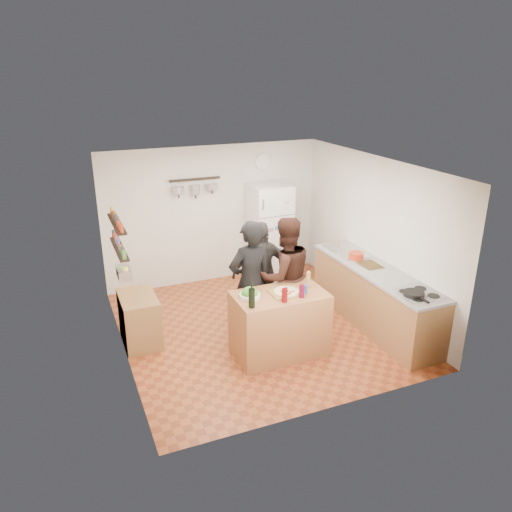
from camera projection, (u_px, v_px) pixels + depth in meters
name	position (u px, v px, depth m)	size (l,w,h in m)	color
room_shell	(249.00, 244.00, 7.57)	(4.20, 4.20, 4.20)	brown
prep_island	(280.00, 324.00, 6.85)	(1.25, 0.72, 0.91)	#A2623B
pizza_board	(286.00, 293.00, 6.70)	(0.42, 0.34, 0.02)	olive
pizza	(286.00, 292.00, 6.69)	(0.34, 0.34, 0.02)	beige
salad_bowl	(250.00, 296.00, 6.58)	(0.27, 0.27, 0.05)	silver
wine_bottle	(252.00, 298.00, 6.28)	(0.08, 0.08, 0.25)	black
wine_glass_near	(285.00, 295.00, 6.43)	(0.08, 0.08, 0.19)	#5A070B
wine_glass_far	(302.00, 291.00, 6.57)	(0.07, 0.07, 0.18)	#52071B
pepper_mill	(308.00, 281.00, 6.86)	(0.06, 0.06, 0.19)	olive
salt_canister	(304.00, 289.00, 6.67)	(0.08, 0.08, 0.13)	navy
person_left	(250.00, 283.00, 7.03)	(0.67, 0.44, 1.83)	black
person_center	(285.00, 276.00, 7.28)	(0.87, 0.68, 1.80)	black
person_back	(262.00, 272.00, 7.68)	(0.94, 0.39, 1.61)	#2B2926
counter_run	(374.00, 297.00, 7.66)	(0.63, 2.63, 0.90)	#9E7042
stove_top	(419.00, 295.00, 6.67)	(0.60, 0.62, 0.02)	white
skillet	(414.00, 294.00, 6.61)	(0.28, 0.28, 0.05)	black
sink	(346.00, 251.00, 8.22)	(0.50, 0.80, 0.03)	silver
cutting_board	(370.00, 266.00, 7.65)	(0.30, 0.40, 0.02)	olive
red_bowl	(356.00, 256.00, 7.88)	(0.24, 0.24, 0.10)	red
fridge	(269.00, 232.00, 9.21)	(0.70, 0.68, 1.80)	white
wall_clock	(262.00, 162.00, 9.05)	(0.30, 0.30, 0.03)	silver
spice_shelf_lower	(119.00, 249.00, 6.63)	(0.12, 1.00, 0.03)	black
spice_shelf_upper	(117.00, 224.00, 6.50)	(0.12, 1.00, 0.03)	black
produce_basket	(124.00, 273.00, 6.76)	(0.18, 0.35, 0.14)	silver
side_table	(140.00, 319.00, 7.17)	(0.50, 0.80, 0.73)	olive
pot_rack	(195.00, 179.00, 8.59)	(0.90, 0.04, 0.04)	black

